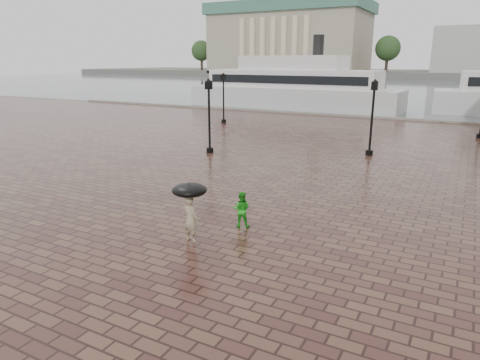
% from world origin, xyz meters
% --- Properties ---
extents(ground, '(300.00, 300.00, 0.00)m').
position_xyz_m(ground, '(0.00, 0.00, 0.00)').
color(ground, '#3A1E1A').
rests_on(ground, ground).
extents(harbour_water, '(240.00, 240.00, 0.00)m').
position_xyz_m(harbour_water, '(0.00, 92.00, 0.00)').
color(harbour_water, '#444C53').
rests_on(harbour_water, ground).
extents(quay_edge, '(80.00, 0.60, 0.30)m').
position_xyz_m(quay_edge, '(0.00, 32.00, 0.00)').
color(quay_edge, slate).
rests_on(quay_edge, ground).
extents(far_shore, '(300.00, 60.00, 2.00)m').
position_xyz_m(far_shore, '(0.00, 160.00, 1.00)').
color(far_shore, '#4C4C47').
rests_on(far_shore, ground).
extents(museum, '(57.00, 32.50, 26.00)m').
position_xyz_m(museum, '(-55.00, 144.61, 13.91)').
color(museum, gray).
rests_on(museum, ground).
extents(far_trees, '(188.00, 8.00, 13.50)m').
position_xyz_m(far_trees, '(0.00, 138.00, 9.42)').
color(far_trees, '#2D2119').
rests_on(far_trees, ground).
extents(street_lamps, '(21.44, 14.44, 4.40)m').
position_xyz_m(street_lamps, '(-1.50, 17.50, 2.33)').
color(street_lamps, black).
rests_on(street_lamps, ground).
extents(adult_pedestrian, '(0.59, 0.43, 1.51)m').
position_xyz_m(adult_pedestrian, '(0.78, -1.95, 0.75)').
color(adult_pedestrian, tan).
rests_on(adult_pedestrian, ground).
extents(child_pedestrian, '(0.73, 0.64, 1.27)m').
position_xyz_m(child_pedestrian, '(1.62, -0.10, 0.63)').
color(child_pedestrian, green).
rests_on(child_pedestrian, ground).
extents(ferry_near, '(25.95, 7.31, 8.43)m').
position_xyz_m(ferry_near, '(-11.16, 37.00, 2.53)').
color(ferry_near, silver).
rests_on(ferry_near, ground).
extents(umbrella, '(1.10, 1.10, 1.09)m').
position_xyz_m(umbrella, '(0.78, -1.95, 1.70)').
color(umbrella, black).
rests_on(umbrella, ground).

